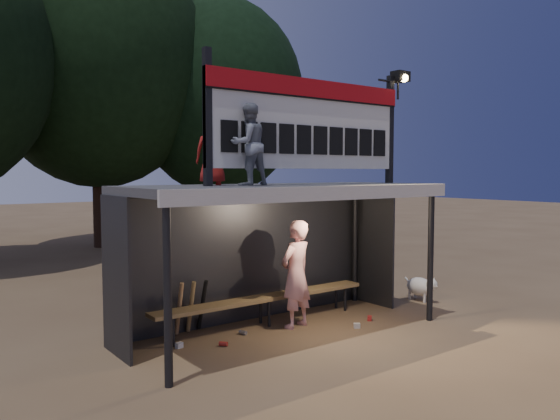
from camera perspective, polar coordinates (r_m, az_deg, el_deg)
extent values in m
plane|color=brown|center=(8.76, 0.53, -12.70)|extent=(80.00, 80.00, 0.00)
imported|color=white|center=(8.87, 1.68, -6.70)|extent=(0.72, 0.56, 1.74)
imported|color=slate|center=(7.87, -3.29, 6.83)|extent=(0.58, 0.46, 1.18)
imported|color=maroon|center=(8.24, -7.09, 6.14)|extent=(0.59, 0.55, 1.02)
cube|color=#3B3B3D|center=(8.40, 0.54, 2.24)|extent=(5.00, 2.00, 0.12)
cube|color=beige|center=(7.61, 5.20, 1.74)|extent=(5.10, 0.06, 0.20)
cylinder|color=black|center=(6.53, -11.66, -8.63)|extent=(0.10, 0.10, 2.20)
cylinder|color=black|center=(9.56, 15.46, -4.67)|extent=(0.10, 0.10, 2.20)
cylinder|color=black|center=(8.16, -17.07, -6.18)|extent=(0.10, 0.10, 2.20)
cylinder|color=black|center=(10.75, 7.84, -3.62)|extent=(0.10, 0.10, 2.20)
cube|color=black|center=(9.32, -3.21, -4.76)|extent=(5.00, 0.04, 2.20)
cube|color=black|center=(7.76, -16.76, -6.70)|extent=(0.04, 1.00, 2.20)
cube|color=black|center=(10.54, 9.76, -3.79)|extent=(0.04, 1.00, 2.20)
cylinder|color=black|center=(9.22, -3.23, 1.71)|extent=(5.00, 0.06, 0.06)
cube|color=black|center=(7.69, -7.59, 9.58)|extent=(0.10, 0.10, 1.90)
cube|color=black|center=(10.02, 11.40, 8.23)|extent=(0.10, 0.10, 1.90)
cube|color=silver|center=(8.74, 3.19, 8.93)|extent=(3.80, 0.08, 1.40)
cube|color=#A00B10|center=(8.77, 3.42, 12.60)|extent=(3.80, 0.04, 0.28)
cube|color=black|center=(8.74, 3.43, 11.63)|extent=(3.80, 0.02, 0.03)
cube|color=black|center=(7.79, -5.32, 7.68)|extent=(0.27, 0.03, 0.45)
cube|color=black|center=(7.97, -3.22, 7.61)|extent=(0.27, 0.03, 0.45)
cube|color=black|center=(8.16, -1.21, 7.53)|extent=(0.27, 0.03, 0.45)
cube|color=black|center=(8.36, 0.70, 7.44)|extent=(0.27, 0.03, 0.45)
cube|color=black|center=(8.57, 2.52, 7.35)|extent=(0.27, 0.03, 0.45)
cube|color=black|center=(8.79, 4.25, 7.26)|extent=(0.27, 0.03, 0.45)
cube|color=black|center=(9.02, 5.89, 7.17)|extent=(0.27, 0.03, 0.45)
cube|color=black|center=(9.25, 7.45, 7.08)|extent=(0.27, 0.03, 0.45)
cube|color=black|center=(9.49, 8.93, 6.98)|extent=(0.27, 0.03, 0.45)
cube|color=black|center=(9.74, 10.34, 6.89)|extent=(0.27, 0.03, 0.45)
cylinder|color=black|center=(10.09, 11.28, 13.06)|extent=(0.50, 0.04, 0.04)
cylinder|color=black|center=(10.25, 12.22, 12.06)|extent=(0.04, 0.04, 0.30)
cube|color=black|center=(10.25, 12.46, 13.46)|extent=(0.30, 0.22, 0.18)
sphere|color=#FFD88C|center=(10.19, 12.85, 13.29)|extent=(0.14, 0.14, 0.14)
cube|color=olive|center=(9.08, -1.60, -9.17)|extent=(4.00, 0.35, 0.06)
cylinder|color=black|center=(8.20, -11.08, -12.31)|extent=(0.05, 0.05, 0.45)
cylinder|color=black|center=(8.41, -11.81, -11.91)|extent=(0.05, 0.05, 0.45)
cylinder|color=black|center=(9.04, -1.15, -10.70)|extent=(0.05, 0.05, 0.45)
cylinder|color=black|center=(9.23, -2.03, -10.39)|extent=(0.05, 0.05, 0.45)
cylinder|color=black|center=(10.09, 6.82, -9.16)|extent=(0.05, 0.05, 0.45)
cylinder|color=black|center=(10.26, 5.89, -8.93)|extent=(0.05, 0.05, 0.45)
cylinder|color=black|center=(19.17, -18.27, 2.52)|extent=(0.50, 0.50, 4.18)
ellipsoid|color=black|center=(19.51, -18.54, 14.60)|extent=(7.22, 7.22, 8.36)
cylinder|color=black|center=(19.93, -6.35, 1.80)|extent=(0.50, 0.50, 3.52)
ellipsoid|color=black|center=(20.10, -6.42, 11.64)|extent=(6.08, 6.08, 7.04)
ellipsoid|color=silver|center=(11.14, 14.39, -7.77)|extent=(0.36, 0.58, 0.36)
sphere|color=#EDE5CD|center=(10.95, 15.55, -7.51)|extent=(0.22, 0.22, 0.22)
cone|color=beige|center=(10.90, 15.97, -7.68)|extent=(0.10, 0.10, 0.10)
cone|color=beige|center=(10.88, 15.48, -7.05)|extent=(0.06, 0.06, 0.07)
cone|color=#EEE3C9|center=(10.96, 15.81, -6.97)|extent=(0.06, 0.06, 0.07)
cylinder|color=beige|center=(11.01, 14.85, -8.88)|extent=(0.05, 0.05, 0.18)
cylinder|color=#EEE2CE|center=(11.13, 15.37, -8.74)|extent=(0.05, 0.05, 0.18)
cylinder|color=beige|center=(11.23, 13.39, -8.60)|extent=(0.05, 0.05, 0.18)
cylinder|color=beige|center=(11.35, 13.92, -8.47)|extent=(0.05, 0.05, 0.18)
cylinder|color=#F0E5CF|center=(11.31, 13.21, -7.21)|extent=(0.04, 0.16, 0.14)
cylinder|color=#9F744A|center=(8.61, -10.49, -10.11)|extent=(0.07, 0.27, 0.84)
cylinder|color=olive|center=(8.69, -9.29, -9.95)|extent=(0.07, 0.30, 0.83)
cylinder|color=black|center=(8.78, -8.12, -9.79)|extent=(0.07, 0.32, 0.83)
cube|color=#A81F1C|center=(9.54, 9.34, -11.10)|extent=(0.12, 0.12, 0.08)
cylinder|color=#A8A9AD|center=(8.67, -3.90, -12.64)|extent=(0.10, 0.14, 0.07)
cube|color=beige|center=(9.08, 8.04, -11.88)|extent=(0.12, 0.11, 0.08)
cylinder|color=#A4251C|center=(8.16, -5.94, -13.74)|extent=(0.13, 0.14, 0.07)
cube|color=#A5A5AA|center=(8.17, -10.49, -13.72)|extent=(0.11, 0.09, 0.08)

